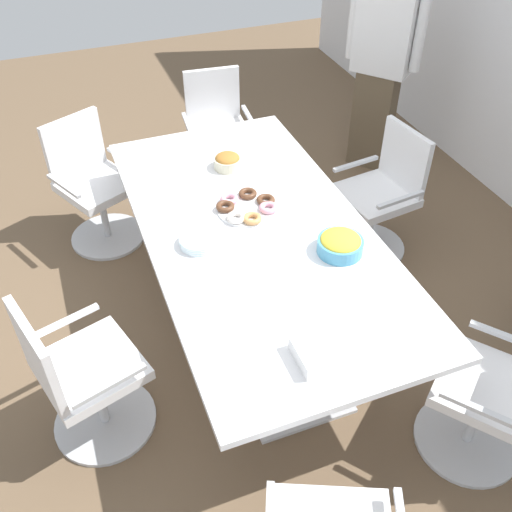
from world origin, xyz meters
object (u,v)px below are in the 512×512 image
object	(u,v)px
napkin_pile	(319,353)
plate_stack	(199,241)
office_chair_2	(380,200)
donut_platter	(247,207)
office_chair_5	(82,380)
person_standing_0	(381,62)
office_chair_4	(95,190)
conference_table	(256,246)
office_chair_1	(497,399)
office_chair_3	(218,137)
snack_bowl_chips_yellow	(340,244)
snack_bowl_pretzels	(228,161)

from	to	relation	value
napkin_pile	plate_stack	bearing A→B (deg)	-164.24
office_chair_2	donut_platter	xyz separation A→B (m)	(0.22, -1.06, 0.36)
office_chair_5	person_standing_0	bearing A→B (deg)	107.78
donut_platter	office_chair_4	bearing A→B (deg)	-144.05
conference_table	office_chair_1	world-z (taller)	office_chair_1
office_chair_3	donut_platter	bearing A→B (deg)	84.40
office_chair_3	plate_stack	bearing A→B (deg)	74.75
office_chair_1	office_chair_4	bearing A→B (deg)	83.42
office_chair_5	office_chair_1	bearing A→B (deg)	48.93
conference_table	napkin_pile	size ratio (longest dim) A/B	12.03
office_chair_2	napkin_pile	bearing A→B (deg)	132.27
conference_table	plate_stack	xyz separation A→B (m)	(0.02, -0.33, 0.15)
office_chair_4	snack_bowl_chips_yellow	world-z (taller)	office_chair_4
person_standing_0	napkin_pile	world-z (taller)	person_standing_0
snack_bowl_pretzels	conference_table	bearing A→B (deg)	-4.85
office_chair_1	office_chair_5	world-z (taller)	same
snack_bowl_pretzels	donut_platter	world-z (taller)	snack_bowl_pretzels
office_chair_1	office_chair_3	distance (m)	2.91
plate_stack	napkin_pile	bearing A→B (deg)	15.76
conference_table	office_chair_2	bearing A→B (deg)	110.71
office_chair_3	napkin_pile	bearing A→B (deg)	87.34
office_chair_5	person_standing_0	xyz separation A→B (m)	(-1.86, 2.68, 0.50)
donut_platter	office_chair_1	bearing A→B (deg)	27.99
office_chair_3	snack_bowl_chips_yellow	xyz separation A→B (m)	(1.98, 0.05, 0.40)
office_chair_3	donut_platter	world-z (taller)	office_chair_3
donut_platter	plate_stack	size ratio (longest dim) A/B	1.65
office_chair_2	office_chair_1	bearing A→B (deg)	161.77
office_chair_1	snack_bowl_pretzels	size ratio (longest dim) A/B	5.24
office_chair_3	snack_bowl_chips_yellow	bearing A→B (deg)	96.74
office_chair_1	office_chair_4	distance (m)	2.89
office_chair_5	plate_stack	bearing A→B (deg)	100.78
office_chair_1	office_chair_4	size ratio (longest dim) A/B	1.00
conference_table	napkin_pile	distance (m)	0.96
conference_table	office_chair_5	bearing A→B (deg)	-68.85
snack_bowl_pretzels	office_chair_3	bearing A→B (deg)	166.37
conference_table	office_chair_4	world-z (taller)	office_chair_4
office_chair_3	donut_platter	distance (m)	1.53
office_chair_4	person_standing_0	xyz separation A→B (m)	(-0.21, 2.36, 0.50)
office_chair_4	person_standing_0	bearing A→B (deg)	159.46
donut_platter	plate_stack	distance (m)	0.40
office_chair_3	office_chair_4	size ratio (longest dim) A/B	1.00
conference_table	office_chair_3	distance (m)	1.68
office_chair_3	donut_platter	size ratio (longest dim) A/B	2.61
office_chair_5	person_standing_0	distance (m)	3.30
person_standing_0	snack_bowl_pretzels	distance (m)	1.75
office_chair_1	donut_platter	world-z (taller)	office_chair_1
snack_bowl_pretzels	donut_platter	size ratio (longest dim) A/B	0.50
office_chair_2	plate_stack	bearing A→B (deg)	99.51
office_chair_4	office_chair_3	bearing A→B (deg)	175.34
conference_table	person_standing_0	size ratio (longest dim) A/B	1.38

